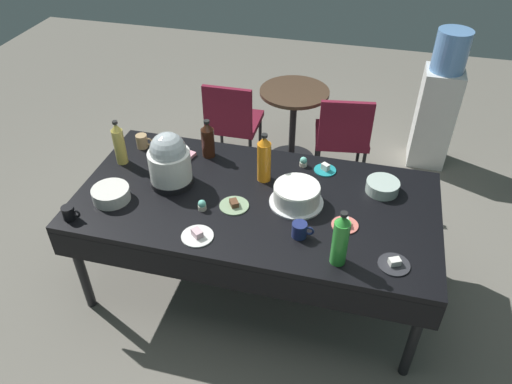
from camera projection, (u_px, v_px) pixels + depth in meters
ground at (256, 281)px, 3.47m from camera, size 9.00×9.00×0.00m
potluck_table at (256, 206)px, 3.04m from camera, size 2.20×1.10×0.75m
frosted_layer_cake at (297, 195)px, 2.93m from camera, size 0.33×0.33×0.13m
slow_cooker at (169, 161)px, 3.02m from camera, size 0.27×0.27×0.36m
glass_salad_bowl at (382, 186)px, 3.04m from camera, size 0.20×0.20×0.07m
ceramic_snack_bowl at (111, 194)px, 2.97m from camera, size 0.23×0.23×0.08m
dessert_plate_charcoal at (394, 264)px, 2.57m from camera, size 0.17×0.17×0.04m
dessert_plate_white at (197, 235)px, 2.73m from camera, size 0.18×0.18×0.05m
dessert_plate_teal at (325, 169)px, 3.23m from camera, size 0.15×0.15×0.05m
dessert_plate_coral at (345, 224)px, 2.81m from camera, size 0.15×0.15×0.05m
dessert_plate_sage at (234, 205)px, 2.94m from camera, size 0.18×0.18×0.04m
cupcake_cocoa at (202, 205)px, 2.91m from camera, size 0.05×0.05×0.07m
cupcake_mint at (172, 144)px, 3.43m from camera, size 0.05×0.05×0.07m
cupcake_berry at (303, 162)px, 3.26m from camera, size 0.05×0.05×0.07m
soda_bottle_cola at (208, 140)px, 3.30m from camera, size 0.09×0.09×0.27m
soda_bottle_orange_juice at (264, 159)px, 3.06m from camera, size 0.09×0.09×0.34m
soda_bottle_ginger_ale at (119, 144)px, 3.22m from camera, size 0.08×0.08×0.32m
soda_bottle_lime_soda at (340, 239)px, 2.50m from camera, size 0.08×0.08×0.34m
coffee_mug_black at (69, 213)px, 2.84m from camera, size 0.11×0.07×0.08m
coffee_mug_navy at (300, 230)px, 2.72m from camera, size 0.13×0.09×0.09m
coffee_mug_tan at (142, 141)px, 3.42m from camera, size 0.12×0.08×0.10m
paper_napkin_stack at (182, 156)px, 3.35m from camera, size 0.17×0.17×0.02m
maroon_chair_left at (232, 119)px, 4.27m from camera, size 0.44×0.44×0.85m
maroon_chair_right at (343, 134)px, 4.09m from camera, size 0.50×0.50×0.85m
round_cafe_table at (293, 113)px, 4.34m from camera, size 0.60×0.60×0.72m
water_cooler at (438, 104)px, 4.29m from camera, size 0.32×0.32×1.24m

